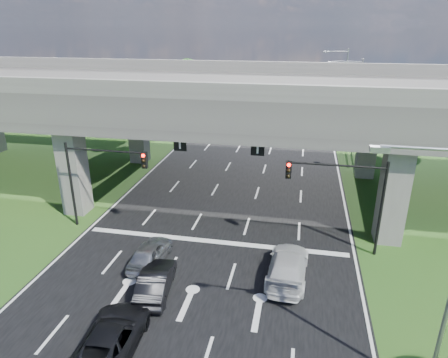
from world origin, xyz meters
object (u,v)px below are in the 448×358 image
(signal_right, at_px, (345,189))
(car_dark, at_px, (156,281))
(car_silver, at_px, (150,253))
(car_white, at_px, (288,266))
(streetlight_far, at_px, (354,101))
(streetlight_near, at_px, (446,262))
(streetlight_beyond, at_px, (342,81))
(car_trailing, at_px, (111,338))
(signal_left, at_px, (99,171))

(signal_right, relative_size, car_dark, 1.43)
(car_dark, bearing_deg, car_silver, -70.59)
(car_dark, distance_m, car_white, 7.18)
(car_dark, relative_size, car_white, 0.81)
(car_silver, bearing_deg, streetlight_far, -117.36)
(streetlight_near, bearing_deg, signal_right, 102.88)
(streetlight_near, distance_m, car_silver, 15.54)
(signal_right, height_order, streetlight_beyond, streetlight_beyond)
(streetlight_near, xyz_separation_m, car_white, (-5.23, 6.46, -5.07))
(signal_right, relative_size, car_trailing, 1.21)
(streetlight_near, xyz_separation_m, car_trailing, (-12.36, -0.40, -5.13))
(streetlight_near, bearing_deg, car_trailing, -178.15)
(streetlight_far, xyz_separation_m, car_silver, (-13.21, -23.64, -5.14))
(streetlight_near, height_order, car_trailing, streetlight_near)
(streetlight_far, height_order, car_white, streetlight_far)
(car_silver, bearing_deg, signal_left, -35.39)
(signal_left, relative_size, car_dark, 1.43)
(streetlight_far, distance_m, streetlight_beyond, 16.00)
(streetlight_beyond, bearing_deg, signal_left, -116.43)
(signal_right, bearing_deg, streetlight_beyond, 86.39)
(car_silver, xyz_separation_m, car_dark, (1.31, -2.56, 0.01))
(streetlight_near, height_order, streetlight_far, same)
(streetlight_beyond, relative_size, car_dark, 2.39)
(streetlight_near, distance_m, car_dark, 13.50)
(car_trailing, bearing_deg, streetlight_beyond, -108.10)
(car_white, bearing_deg, streetlight_near, 131.75)
(signal_left, height_order, car_white, signal_left)
(signal_left, xyz_separation_m, car_white, (12.69, -3.48, -3.41))
(car_silver, bearing_deg, streetlight_beyond, -106.60)
(signal_right, height_order, car_white, signal_right)
(car_white, distance_m, car_trailing, 9.89)
(streetlight_beyond, bearing_deg, car_white, -97.54)
(signal_left, xyz_separation_m, car_silver, (4.71, -3.58, -3.48))
(streetlight_near, height_order, car_white, streetlight_near)
(signal_right, xyz_separation_m, car_silver, (-10.94, -3.58, -3.48))
(car_silver, height_order, car_dark, car_dark)
(signal_right, relative_size, streetlight_beyond, 0.60)
(signal_left, height_order, streetlight_beyond, streetlight_beyond)
(signal_right, bearing_deg, car_dark, -147.46)
(signal_right, distance_m, streetlight_far, 20.25)
(car_white, relative_size, car_trailing, 1.04)
(streetlight_near, xyz_separation_m, car_dark, (-11.90, 3.80, -5.13))
(signal_left, distance_m, car_dark, 9.27)
(car_dark, height_order, car_white, car_white)
(signal_left, bearing_deg, streetlight_far, 48.22)
(signal_left, bearing_deg, streetlight_beyond, 63.57)
(streetlight_far, relative_size, streetlight_beyond, 1.00)
(streetlight_far, distance_m, car_white, 24.64)
(signal_right, relative_size, streetlight_far, 0.60)
(car_silver, bearing_deg, car_trailing, 99.00)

